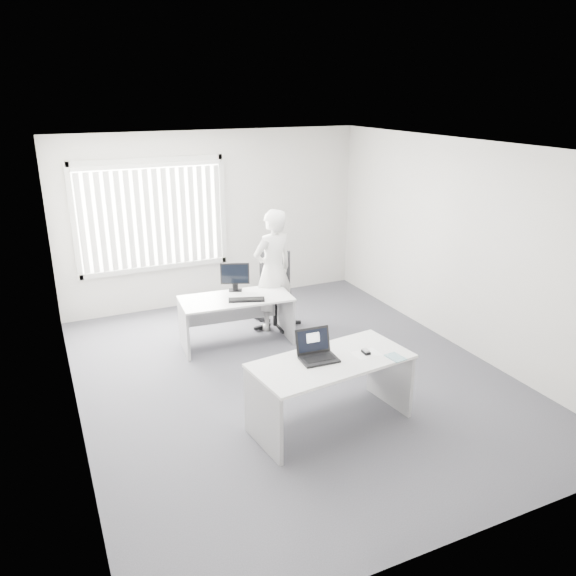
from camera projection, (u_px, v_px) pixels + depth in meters
name	position (u px, v px, depth m)	size (l,w,h in m)	color
ground	(292.00, 376.00, 7.01)	(6.00, 6.00, 0.00)	#53535B
wall_back	(214.00, 219.00, 9.11)	(5.00, 0.02, 2.80)	silver
wall_front	(471.00, 386.00, 3.97)	(5.00, 0.02, 2.80)	silver
wall_left	(64.00, 302.00, 5.56)	(0.02, 6.00, 2.80)	silver
wall_right	(461.00, 246.00, 7.52)	(0.02, 6.00, 2.80)	silver
ceiling	(292.00, 147.00, 6.07)	(5.00, 6.00, 0.02)	white
window	(152.00, 216.00, 8.63)	(2.32, 0.06, 1.76)	silver
blinds	(153.00, 218.00, 8.59)	(2.20, 0.10, 1.50)	white
desk_near	(331.00, 378.00, 5.84)	(1.75, 0.97, 0.76)	silver
desk_far	(236.00, 310.00, 7.76)	(1.56, 0.82, 0.69)	silver
office_chair	(275.00, 303.00, 8.47)	(0.82, 0.82, 1.10)	black
person	(273.00, 270.00, 8.16)	(0.66, 0.43, 1.80)	silver
laptop	(319.00, 347.00, 5.70)	(0.38, 0.34, 0.29)	black
paper_sheet	(366.00, 354.00, 5.90)	(0.28, 0.20, 0.00)	white
mouse	(366.00, 351.00, 5.90)	(0.06, 0.11, 0.04)	#A9A9AB
booklet	(396.00, 357.00, 5.81)	(0.14, 0.20, 0.01)	silver
keyboard	(247.00, 300.00, 7.58)	(0.49, 0.16, 0.02)	black
monitor	(235.00, 277.00, 7.89)	(0.41, 0.12, 0.41)	black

